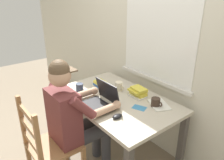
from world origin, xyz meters
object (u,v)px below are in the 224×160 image
laptop (101,100)px  wooden_chair (48,147)px  computer_mouse (117,116)px  coffee_mug_dark (80,88)px  book_stack_main (138,92)px  landscape_photo_print (139,108)px  book_stack_side (101,85)px  seated_person (74,115)px  coffee_mug_white (119,86)px  desk (116,106)px  coffee_mug_spare (156,102)px

laptop → wooden_chair: bearing=-93.2°
computer_mouse → coffee_mug_dark: bearing=179.6°
book_stack_main → laptop: bearing=-101.4°
landscape_photo_print → laptop: bearing=-158.6°
laptop → book_stack_side: laptop is taller
book_stack_side → wooden_chair: bearing=-69.4°
seated_person → coffee_mug_white: bearing=100.5°
landscape_photo_print → book_stack_side: bearing=160.0°
wooden_chair → book_stack_side: (-0.30, 0.80, 0.28)m
coffee_mug_dark → laptop: bearing=2.6°
seated_person → book_stack_side: bearing=120.0°
desk → book_stack_side: (-0.31, 0.03, 0.13)m
coffee_mug_white → book_stack_side: 0.22m
seated_person → landscape_photo_print: size_ratio=9.58×
seated_person → coffee_mug_dark: (-0.34, 0.27, 0.08)m
coffee_mug_white → coffee_mug_dark: coffee_mug_dark is taller
desk → wooden_chair: size_ratio=1.40×
laptop → coffee_mug_white: 0.39m
book_stack_main → landscape_photo_print: book_stack_main is taller
book_stack_main → book_stack_side: bearing=-156.0°
coffee_mug_white → landscape_photo_print: (0.42, -0.10, -0.05)m
coffee_mug_spare → laptop: bearing=-131.0°
seated_person → landscape_photo_print: 0.62m
wooden_chair → book_stack_main: bearing=83.3°
desk → coffee_mug_white: size_ratio=10.61×
desk → coffee_mug_white: 0.25m
book_stack_main → landscape_photo_print: 0.25m
coffee_mug_white → book_stack_main: size_ratio=0.62×
computer_mouse → coffee_mug_spare: (0.07, 0.42, 0.03)m
seated_person → book_stack_main: size_ratio=6.21×
coffee_mug_spare → coffee_mug_dark: bearing=-149.9°
laptop → coffee_mug_white: size_ratio=2.67×
coffee_mug_white → coffee_mug_dark: bearing=-120.7°
wooden_chair → landscape_photo_print: size_ratio=7.23×
computer_mouse → landscape_photo_print: size_ratio=0.77×
wooden_chair → coffee_mug_dark: (-0.34, 0.55, 0.30)m
wooden_chair → coffee_mug_spare: 1.08m
coffee_mug_white → coffee_mug_spare: size_ratio=0.98×
coffee_mug_white → computer_mouse: bearing=-41.5°
coffee_mug_spare → book_stack_side: bearing=-166.4°
laptop → computer_mouse: bearing=-4.5°
seated_person → coffee_mug_dark: 0.44m
laptop → book_stack_main: 0.43m
computer_mouse → coffee_mug_white: bearing=138.5°
coffee_mug_dark → coffee_mug_white: bearing=59.3°
wooden_chair → laptop: bearing=86.8°
desk → book_stack_main: 0.28m
coffee_mug_dark → coffee_mug_spare: (0.72, 0.42, -0.01)m
coffee_mug_dark → landscape_photo_print: coffee_mug_dark is taller
seated_person → coffee_mug_white: (-0.12, 0.64, 0.07)m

